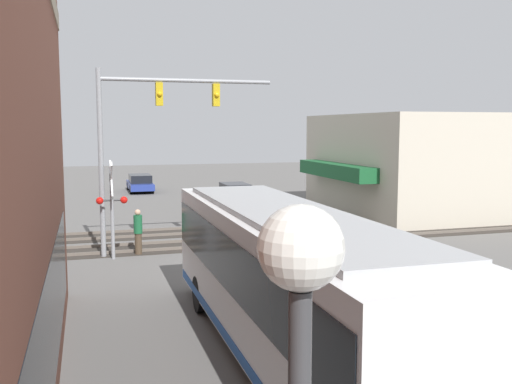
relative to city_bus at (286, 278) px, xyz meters
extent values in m
plane|color=#605E5B|center=(6.59, -2.80, -1.84)|extent=(120.00, 120.00, 0.00)
cube|color=black|center=(-2.35, 4.75, -0.14)|extent=(14.92, 0.12, 2.20)
cube|color=beige|center=(18.82, -14.96, 1.07)|extent=(11.93, 9.32, 5.82)
cube|color=#19592D|center=(18.82, -9.75, 0.76)|extent=(8.35, 1.20, 0.80)
cube|color=white|center=(0.01, 0.00, -0.02)|extent=(11.98, 2.55, 2.78)
cube|color=black|center=(0.01, 0.00, 0.39)|extent=(11.74, 2.59, 1.17)
cube|color=#194CA5|center=(0.01, 0.00, -1.24)|extent=(11.74, 2.58, 0.24)
cube|color=#A5A8AA|center=(0.01, 0.00, 1.43)|extent=(10.18, 2.17, 0.12)
cylinder|color=black|center=(3.80, 0.00, -1.34)|extent=(1.00, 2.57, 1.00)
cylinder|color=gray|center=(11.46, 3.49, 1.82)|extent=(0.20, 0.20, 7.31)
cylinder|color=gray|center=(11.46, 0.08, 5.07)|extent=(0.16, 6.83, 0.16)
cube|color=gold|center=(11.46, 1.22, 4.52)|extent=(0.30, 0.27, 0.90)
sphere|color=yellow|center=(11.29, 1.22, 4.52)|extent=(0.20, 0.20, 0.20)
cube|color=gold|center=(11.46, -1.06, 4.52)|extent=(0.30, 0.27, 0.90)
sphere|color=yellow|center=(11.29, -1.06, 4.52)|extent=(0.20, 0.20, 0.20)
cylinder|color=gray|center=(11.00, 3.15, -0.04)|extent=(0.14, 0.14, 3.60)
cube|color=white|center=(11.00, 3.15, 1.26)|extent=(1.41, 0.06, 1.41)
cube|color=white|center=(11.00, 3.15, 1.26)|extent=(1.41, 0.06, 1.41)
cylinder|color=#38383A|center=(11.00, 3.15, 0.46)|extent=(0.08, 0.90, 0.08)
sphere|color=red|center=(10.95, 2.70, 0.46)|extent=(0.28, 0.28, 0.28)
sphere|color=red|center=(10.95, 3.60, 0.46)|extent=(0.28, 0.28, 0.28)
sphere|color=white|center=(-8.69, 3.04, 2.64)|extent=(0.44, 0.44, 0.44)
cube|color=#332D28|center=(12.59, -2.80, -1.82)|extent=(2.60, 60.00, 0.03)
cube|color=#6B6056|center=(11.87, -2.80, -1.76)|extent=(0.07, 60.00, 0.15)
cube|color=#6B6056|center=(13.31, -2.80, -1.76)|extent=(0.07, 60.00, 0.15)
cube|color=#332D28|center=(15.79, -2.80, -1.82)|extent=(2.60, 60.00, 0.03)
cube|color=#6B6056|center=(15.07, -2.80, -1.76)|extent=(0.07, 60.00, 0.15)
cube|color=#6B6056|center=(16.51, -2.80, -1.76)|extent=(0.07, 60.00, 0.15)
cube|color=silver|center=(17.90, -5.40, -1.29)|extent=(4.65, 1.80, 0.58)
cube|color=black|center=(17.67, -5.40, -0.66)|extent=(2.56, 1.62, 0.69)
cylinder|color=black|center=(19.34, -5.40, -1.52)|extent=(0.64, 1.82, 0.64)
cylinder|color=black|center=(16.46, -5.40, -1.52)|extent=(0.64, 1.82, 0.64)
cube|color=#B7B7BC|center=(25.41, -5.40, -1.33)|extent=(4.65, 1.80, 0.50)
cube|color=black|center=(25.17, -5.40, -0.78)|extent=(2.56, 1.62, 0.61)
cylinder|color=black|center=(26.85, -5.40, -1.52)|extent=(0.64, 1.82, 0.64)
cylinder|color=black|center=(23.97, -5.40, -1.52)|extent=(0.64, 1.82, 0.64)
cube|color=navy|center=(34.45, 0.00, -1.33)|extent=(4.85, 1.80, 0.50)
cube|color=black|center=(34.21, 0.00, -0.78)|extent=(2.67, 1.62, 0.62)
cylinder|color=black|center=(35.95, 0.00, -1.52)|extent=(0.64, 1.82, 0.64)
cylinder|color=black|center=(32.95, 0.00, -1.52)|extent=(0.64, 1.82, 0.64)
cylinder|color=#473828|center=(11.49, 2.15, -1.40)|extent=(0.28, 0.28, 0.87)
cylinder|color=#195933|center=(11.49, 2.15, -0.60)|extent=(0.34, 0.34, 0.73)
sphere|color=tan|center=(11.49, 2.15, -0.12)|extent=(0.24, 0.24, 0.24)
camera|label=1|loc=(-11.28, 4.05, 3.24)|focal=40.00mm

